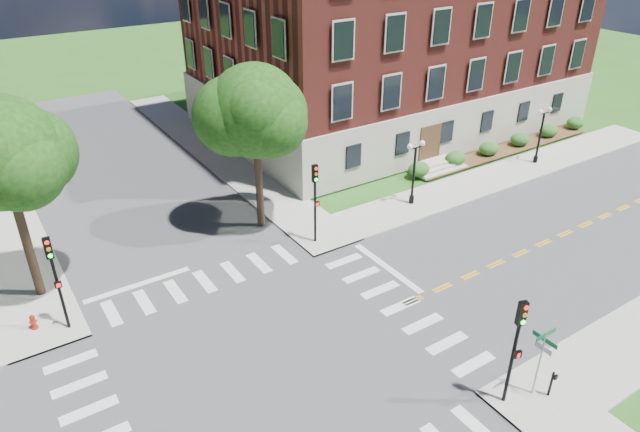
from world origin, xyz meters
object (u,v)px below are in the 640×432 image
traffic_signal_ne (315,194)px  push_button_post (552,383)px  twin_lamp_west (414,169)px  street_sign_pole (542,351)px  twin_lamp_east (541,132)px  traffic_signal_nw (55,272)px  traffic_signal_se (516,340)px  fire_hydrant (33,322)px

traffic_signal_ne → push_button_post: (1.36, -15.04, -2.39)m
traffic_signal_ne → twin_lamp_west: size_ratio=1.13×
street_sign_pole → twin_lamp_east: bearing=38.2°
traffic_signal_ne → traffic_signal_nw: 13.68m
traffic_signal_nw → push_button_post: size_ratio=4.00×
traffic_signal_ne → twin_lamp_east: (20.17, 0.57, -0.66)m
traffic_signal_nw → twin_lamp_east: size_ratio=1.13×
twin_lamp_east → traffic_signal_nw: bearing=-178.7°
traffic_signal_ne → twin_lamp_east: size_ratio=1.13×
traffic_signal_se → push_button_post: traffic_signal_se is taller
push_button_post → traffic_signal_se: bearing=154.5°
traffic_signal_nw → twin_lamp_west: traffic_signal_nw is taller
twin_lamp_east → street_sign_pole: bearing=-141.8°
twin_lamp_east → push_button_post: twin_lamp_east is taller
twin_lamp_east → push_button_post: (-18.82, -15.61, -1.73)m
twin_lamp_west → twin_lamp_east: size_ratio=1.00×
traffic_signal_ne → twin_lamp_west: bearing=4.5°
traffic_signal_se → twin_lamp_east: 25.30m
push_button_post → fire_hydrant: push_button_post is taller
traffic_signal_ne → fire_hydrant: 15.28m
traffic_signal_se → street_sign_pole: (1.26, -0.35, -0.88)m
traffic_signal_se → traffic_signal_ne: bearing=88.7°
traffic_signal_nw → fire_hydrant: bearing=149.4°
traffic_signal_se → push_button_post: bearing=-25.5°
street_sign_pole → push_button_post: 1.63m
push_button_post → street_sign_pole: bearing=133.6°
twin_lamp_west → push_button_post: size_ratio=3.53×
twin_lamp_west → fire_hydrant: (-22.90, -0.05, -2.06)m
twin_lamp_east → fire_hydrant: bearing=180.0°
traffic_signal_ne → twin_lamp_east: bearing=1.6°
traffic_signal_ne → traffic_signal_nw: same height
traffic_signal_ne → push_button_post: 15.29m
traffic_signal_ne → twin_lamp_west: traffic_signal_ne is taller
fire_hydrant → traffic_signal_ne: bearing=-2.2°
fire_hydrant → twin_lamp_west: bearing=0.1°
traffic_signal_se → twin_lamp_east: bearing=35.8°
traffic_signal_nw → fire_hydrant: size_ratio=6.40×
twin_lamp_east → fire_hydrant: twin_lamp_east is taller
traffic_signal_se → street_sign_pole: 1.58m
traffic_signal_se → twin_lamp_west: bearing=61.1°
traffic_signal_se → twin_lamp_west: traffic_signal_se is taller
push_button_post → traffic_signal_ne: bearing=95.2°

